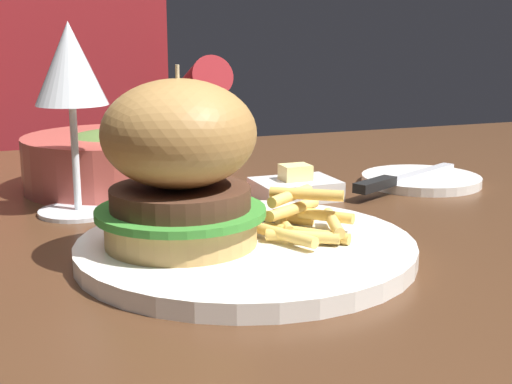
# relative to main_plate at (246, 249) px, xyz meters

# --- Properties ---
(dining_table) EXTENTS (1.41, 0.97, 0.74)m
(dining_table) POSITION_rel_main_plate_xyz_m (0.04, 0.10, -0.08)
(dining_table) COLOR #472B19
(dining_table) RESTS_ON ground
(main_plate) EXTENTS (0.26, 0.26, 0.01)m
(main_plate) POSITION_rel_main_plate_xyz_m (0.00, 0.00, 0.00)
(main_plate) COLOR white
(main_plate) RESTS_ON dining_table
(burger_sandwich) EXTENTS (0.13, 0.13, 0.13)m
(burger_sandwich) POSITION_rel_main_plate_xyz_m (-0.05, 0.01, 0.07)
(burger_sandwich) COLOR tan
(burger_sandwich) RESTS_ON main_plate
(fries_pile) EXTENTS (0.09, 0.11, 0.03)m
(fries_pile) POSITION_rel_main_plate_xyz_m (0.05, 0.00, 0.02)
(fries_pile) COLOR #E0B251
(fries_pile) RESTS_ON main_plate
(wine_glass) EXTENTS (0.08, 0.08, 0.18)m
(wine_glass) POSITION_rel_main_plate_xyz_m (-0.10, 0.18, 0.13)
(wine_glass) COLOR silver
(wine_glass) RESTS_ON dining_table
(bread_plate) EXTENTS (0.13, 0.13, 0.01)m
(bread_plate) POSITION_rel_main_plate_xyz_m (0.28, 0.18, -0.00)
(bread_plate) COLOR white
(bread_plate) RESTS_ON dining_table
(table_knife) EXTENTS (0.18, 0.10, 0.01)m
(table_knife) POSITION_rel_main_plate_xyz_m (0.23, 0.16, 0.01)
(table_knife) COLOR silver
(table_knife) RESTS_ON bread_plate
(butter_dish) EXTENTS (0.08, 0.06, 0.04)m
(butter_dish) POSITION_rel_main_plate_xyz_m (0.12, 0.16, 0.00)
(butter_dish) COLOR white
(butter_dish) RESTS_ON dining_table
(soup_bowl) EXTENTS (0.20, 0.20, 0.06)m
(soup_bowl) POSITION_rel_main_plate_xyz_m (-0.05, 0.29, 0.02)
(soup_bowl) COLOR #B24C42
(soup_bowl) RESTS_ON dining_table
(diner_person) EXTENTS (0.51, 0.36, 1.18)m
(diner_person) POSITION_rel_main_plate_xyz_m (-0.05, 0.86, -0.18)
(diner_person) COLOR #282833
(diner_person) RESTS_ON ground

